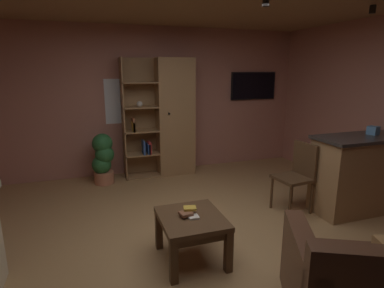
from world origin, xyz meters
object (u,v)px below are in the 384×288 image
object	(u,v)px
coffee_table	(191,225)
table_book_2	(190,208)
dining_chair	(298,172)
tissue_box	(373,130)
table_book_0	(193,217)
wall_mounted_tv	(253,86)
bookshelf_cabinet	(170,118)
potted_floor_plant	(103,158)
kitchen_bar_counter	(368,173)
table_book_1	(186,214)

from	to	relation	value
coffee_table	table_book_2	distance (m)	0.16
dining_chair	tissue_box	bearing A→B (deg)	-13.16
table_book_0	wall_mounted_tv	bearing A→B (deg)	52.62
bookshelf_cabinet	table_book_0	distance (m)	2.81
potted_floor_plant	bookshelf_cabinet	bearing A→B (deg)	8.03
kitchen_bar_counter	wall_mounted_tv	xyz separation A→B (m)	(-0.36, 2.53, 1.03)
coffee_table	table_book_2	bearing A→B (deg)	86.46
table_book_2	table_book_0	bearing A→B (deg)	-87.60
wall_mounted_tv	dining_chair	bearing A→B (deg)	-103.70
coffee_table	wall_mounted_tv	distance (m)	3.84
table_book_0	potted_floor_plant	bearing A→B (deg)	105.74
table_book_2	dining_chair	distance (m)	1.78
bookshelf_cabinet	table_book_0	size ratio (longest dim) A/B	20.36
kitchen_bar_counter	table_book_0	world-z (taller)	kitchen_bar_counter
dining_chair	bookshelf_cabinet	bearing A→B (deg)	120.41
bookshelf_cabinet	coffee_table	size ratio (longest dim) A/B	3.04
table_book_1	dining_chair	xyz separation A→B (m)	(1.74, 0.62, 0.03)
dining_chair	wall_mounted_tv	bearing A→B (deg)	76.30
table_book_0	dining_chair	world-z (taller)	dining_chair
kitchen_bar_counter	potted_floor_plant	distance (m)	3.95
coffee_table	table_book_0	bearing A→B (deg)	-77.43
bookshelf_cabinet	tissue_box	xyz separation A→B (m)	(2.16, -2.27, 0.06)
kitchen_bar_counter	tissue_box	size ratio (longest dim) A/B	12.84
kitchen_bar_counter	potted_floor_plant	bearing A→B (deg)	147.01
kitchen_bar_counter	wall_mounted_tv	bearing A→B (deg)	98.05
wall_mounted_tv	table_book_1	bearing A→B (deg)	-128.57
tissue_box	coffee_table	world-z (taller)	tissue_box
table_book_1	dining_chair	world-z (taller)	dining_chair
tissue_box	coffee_table	xyz separation A→B (m)	(-2.65, -0.41, -0.71)
table_book_2	dining_chair	xyz separation A→B (m)	(1.69, 0.57, 0.01)
coffee_table	potted_floor_plant	xyz separation A→B (m)	(-0.71, 2.51, 0.06)
table_book_2	dining_chair	bearing A→B (deg)	18.67
dining_chair	potted_floor_plant	size ratio (longest dim) A/B	1.10
kitchen_bar_counter	dining_chair	world-z (taller)	kitchen_bar_counter
bookshelf_cabinet	table_book_1	xyz separation A→B (m)	(-0.54, -2.67, -0.52)
kitchen_bar_counter	tissue_box	world-z (taller)	tissue_box
tissue_box	wall_mounted_tv	distance (m)	2.56
tissue_box	dining_chair	world-z (taller)	tissue_box
potted_floor_plant	dining_chair	bearing A→B (deg)	-38.03
bookshelf_cabinet	kitchen_bar_counter	size ratio (longest dim) A/B	1.33
coffee_table	potted_floor_plant	size ratio (longest dim) A/B	0.80
table_book_2	wall_mounted_tv	xyz separation A→B (m)	(2.24, 2.83, 1.02)
bookshelf_cabinet	potted_floor_plant	bearing A→B (deg)	-171.97
dining_chair	potted_floor_plant	bearing A→B (deg)	141.97
kitchen_bar_counter	table_book_1	world-z (taller)	kitchen_bar_counter
tissue_box	wall_mounted_tv	bearing A→B (deg)	99.28
tissue_box	potted_floor_plant	bearing A→B (deg)	147.96
coffee_table	table_book_0	world-z (taller)	table_book_0
dining_chair	wall_mounted_tv	size ratio (longest dim) A/B	0.98
bookshelf_cabinet	wall_mounted_tv	xyz separation A→B (m)	(1.75, 0.21, 0.53)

